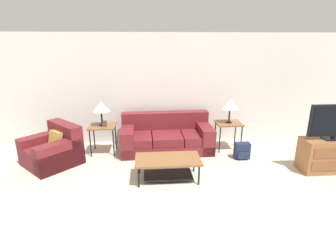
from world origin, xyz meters
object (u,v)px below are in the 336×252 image
armchair (53,150)px  tv_console (329,155)px  coffee_table (168,164)px  side_table_left (103,128)px  backpack (242,151)px  television (336,121)px  table_lamp_left (101,107)px  couch (166,137)px  table_lamp_right (230,104)px  side_table_right (229,125)px

armchair → tv_console: armchair is taller
coffee_table → side_table_left: size_ratio=1.81×
tv_console → backpack: tv_console is taller
coffee_table → television: size_ratio=1.12×
television → table_lamp_left: bearing=164.8°
television → coffee_table: bearing=-178.2°
couch → tv_console: 3.30m
table_lamp_right → television: 2.03m
coffee_table → backpack: coffee_table is taller
side_table_right → table_lamp_left: (-2.83, 0.00, 0.49)m
coffee_table → tv_console: (3.12, 0.10, 0.02)m
couch → side_table_right: 1.45m
coffee_table → table_lamp_left: bearing=135.6°
television → backpack: size_ratio=2.94×
couch → table_lamp_left: (-1.42, -0.07, 0.77)m
table_lamp_left → backpack: (2.99, -0.55, -0.89)m
tv_console → armchair: bearing=172.3°
side_table_right → backpack: 0.70m
armchair → tv_console: (5.39, -0.73, 0.03)m
armchair → table_lamp_right: size_ratio=2.46×
couch → tv_console: (3.04, -1.29, 0.03)m
table_lamp_left → television: television is taller
side_table_left → backpack: size_ratio=1.82×
couch → television: (3.04, -1.29, 0.71)m
side_table_left → table_lamp_right: bearing=0.0°
table_lamp_left → side_table_right: bearing=-0.0°
armchair → television: bearing=-7.7°
armchair → side_table_left: armchair is taller
tv_console → television: (-0.00, 0.00, 0.68)m
armchair → backpack: armchair is taller
side_table_left → table_lamp_left: 0.49m
side_table_left → table_lamp_right: 2.88m
table_lamp_left → table_lamp_right: bearing=0.0°
side_table_right → tv_console: same height
armchair → side_table_right: bearing=7.3°
coffee_table → backpack: size_ratio=3.31×
backpack → table_lamp_left: bearing=169.5°
tv_console → backpack: size_ratio=3.10×
armchair → table_lamp_left: (0.93, 0.48, 0.78)m
side_table_left → backpack: side_table_left is taller
couch → television: television is taller
table_lamp_right → backpack: size_ratio=1.55×
tv_console → backpack: (-1.47, 0.66, -0.15)m
television → backpack: (-1.47, 0.66, -0.83)m
table_lamp_right → tv_console: 2.16m
side_table_right → table_lamp_right: bearing=80.5°
couch → side_table_right: couch is taller
coffee_table → table_lamp_right: (1.49, 1.31, 0.76)m
television → table_lamp_right: bearing=143.3°
couch → side_table_left: bearing=-177.0°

